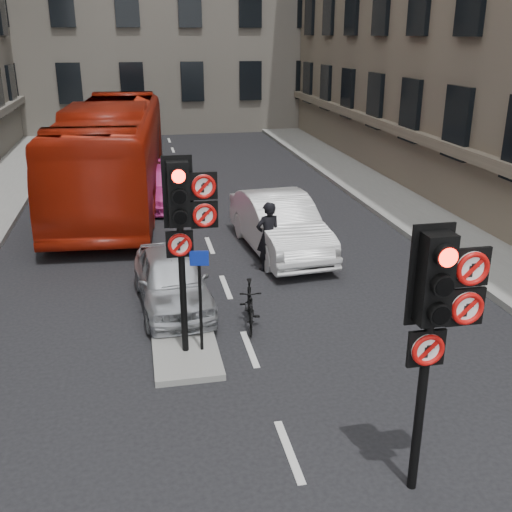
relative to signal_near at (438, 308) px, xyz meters
name	(u,v)px	position (x,y,z in m)	size (l,w,h in m)	color
pavement_right	(431,218)	(5.71, 11.01, -2.50)	(3.00, 50.00, 0.16)	gray
centre_island	(186,353)	(-2.69, 4.01, -2.52)	(1.20, 2.00, 0.12)	gray
signal_near	(438,308)	(0.00, 0.00, 0.00)	(0.91, 0.40, 3.58)	black
signal_far	(185,215)	(-2.60, 4.00, 0.12)	(0.91, 0.40, 3.58)	black
car_silver	(172,279)	(-2.77, 6.24, -1.97)	(1.45, 3.61, 1.23)	#B1B4B9
car_white	(280,224)	(0.32, 9.17, -1.81)	(1.64, 4.71, 1.55)	silver
car_pink	(162,186)	(-2.54, 14.78, -1.97)	(1.71, 4.20, 1.22)	#F247B3
bus_red	(113,153)	(-4.11, 15.30, -0.86)	(2.89, 12.36, 3.44)	#9A1B0B
motorcycle	(250,305)	(-1.29, 5.01, -2.13)	(0.42, 1.49, 0.90)	black
motorcyclist	(268,236)	(-0.28, 7.90, -1.70)	(0.64, 0.42, 1.76)	black
info_sign	(200,287)	(-2.39, 3.95, -1.21)	(0.33, 0.12, 1.94)	black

